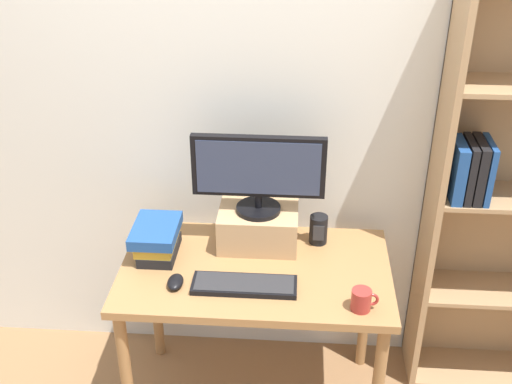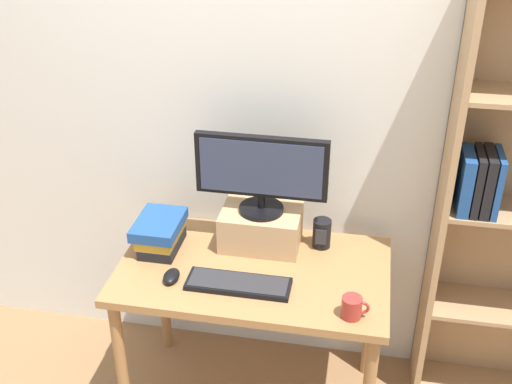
# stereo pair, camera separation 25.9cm
# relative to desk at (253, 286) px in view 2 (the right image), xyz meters

# --- Properties ---
(back_wall) EXTENTS (7.00, 0.08, 2.60)m
(back_wall) POSITION_rel_desk_xyz_m (0.00, 0.45, 0.63)
(back_wall) COLOR silver
(back_wall) RESTS_ON ground_plane
(desk) EXTENTS (1.13, 0.67, 0.77)m
(desk) POSITION_rel_desk_xyz_m (0.00, 0.00, 0.00)
(desk) COLOR #9E7042
(desk) RESTS_ON ground_plane
(riser_box) EXTENTS (0.34, 0.25, 0.17)m
(riser_box) POSITION_rel_desk_xyz_m (-0.00, 0.19, 0.18)
(riser_box) COLOR tan
(riser_box) RESTS_ON desk
(computer_monitor) EXTENTS (0.56, 0.19, 0.35)m
(computer_monitor) POSITION_rel_desk_xyz_m (-0.00, 0.18, 0.46)
(computer_monitor) COLOR black
(computer_monitor) RESTS_ON riser_box
(keyboard) EXTENTS (0.42, 0.14, 0.02)m
(keyboard) POSITION_rel_desk_xyz_m (-0.03, -0.14, 0.11)
(keyboard) COLOR black
(keyboard) RESTS_ON desk
(computer_mouse) EXTENTS (0.06, 0.10, 0.04)m
(computer_mouse) POSITION_rel_desk_xyz_m (-0.31, -0.15, 0.12)
(computer_mouse) COLOR black
(computer_mouse) RESTS_ON desk
(book_stack) EXTENTS (0.19, 0.26, 0.14)m
(book_stack) POSITION_rel_desk_xyz_m (-0.43, 0.07, 0.17)
(book_stack) COLOR black
(book_stack) RESTS_ON desk
(coffee_mug) EXTENTS (0.11, 0.08, 0.09)m
(coffee_mug) POSITION_rel_desk_xyz_m (0.42, -0.24, 0.14)
(coffee_mug) COLOR #9E2D28
(coffee_mug) RESTS_ON desk
(desk_speaker) EXTENTS (0.08, 0.08, 0.13)m
(desk_speaker) POSITION_rel_desk_xyz_m (0.26, 0.21, 0.17)
(desk_speaker) COLOR black
(desk_speaker) RESTS_ON desk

